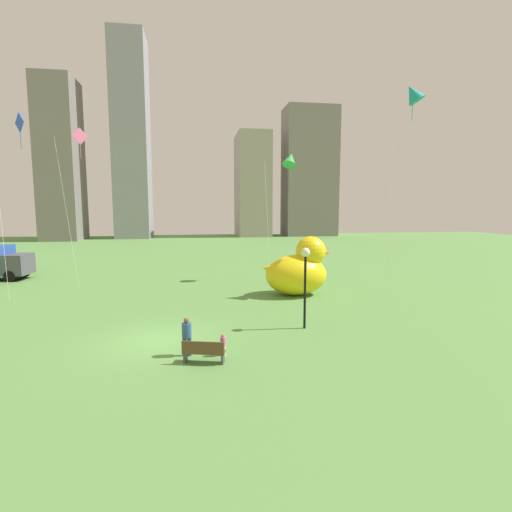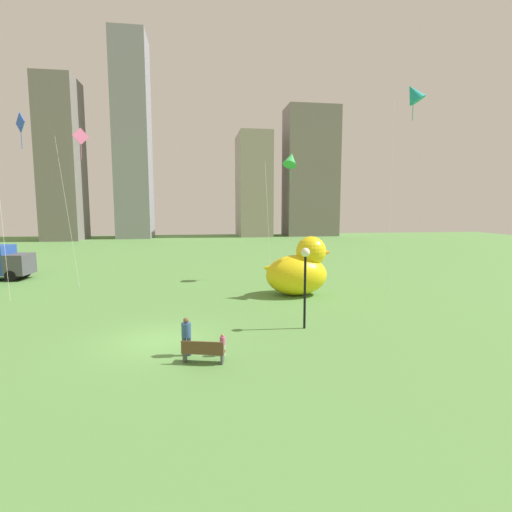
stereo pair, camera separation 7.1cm
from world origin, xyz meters
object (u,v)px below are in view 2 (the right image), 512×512
(lamppost, at_px, (305,268))
(kite_teal, at_px, (414,94))
(kite_green, at_px, (291,159))
(person_child, at_px, (223,344))
(kite_pink, at_px, (79,143))
(park_bench, at_px, (203,351))
(kite_blue, at_px, (19,130))
(giant_inflatable_duck, at_px, (299,270))
(person_adult, at_px, (186,335))

(lamppost, height_order, kite_teal, kite_teal)
(kite_green, bearing_deg, kite_teal, -47.17)
(person_child, bearing_deg, kite_pink, 119.23)
(park_bench, height_order, person_child, person_child)
(person_child, distance_m, kite_green, 19.94)
(park_bench, height_order, kite_green, kite_green)
(kite_green, bearing_deg, lamppost, -100.48)
(person_child, xyz_separation_m, kite_blue, (-12.31, 13.27, 10.43))
(park_bench, relative_size, kite_pink, 0.14)
(kite_blue, bearing_deg, giant_inflatable_duck, -9.01)
(park_bench, height_order, kite_pink, kite_pink)
(lamppost, relative_size, kite_teal, 0.29)
(park_bench, xyz_separation_m, kite_teal, (13.92, 10.04, 12.77))
(person_adult, bearing_deg, lamppost, 25.91)
(park_bench, bearing_deg, kite_teal, 35.81)
(park_bench, xyz_separation_m, kite_pink, (-8.86, 17.89, 10.36))
(lamppost, height_order, kite_blue, kite_blue)
(lamppost, distance_m, kite_pink, 21.36)
(giant_inflatable_duck, bearing_deg, lamppost, -102.75)
(person_adult, bearing_deg, park_bench, -54.74)
(kite_blue, bearing_deg, kite_green, 9.11)
(kite_blue, distance_m, kite_pink, 4.78)
(person_child, relative_size, kite_teal, 0.06)
(person_adult, bearing_deg, kite_green, 63.14)
(kite_teal, relative_size, kite_pink, 1.17)
(giant_inflatable_duck, bearing_deg, park_bench, -121.28)
(kite_blue, xyz_separation_m, kite_pink, (2.66, 3.97, -0.11))
(person_child, xyz_separation_m, giant_inflatable_duck, (5.91, 10.38, 1.20))
(kite_teal, bearing_deg, person_child, -144.41)
(lamppost, xyz_separation_m, kite_pink, (-13.89, 14.23, 7.81))
(kite_pink, bearing_deg, park_bench, -63.66)
(lamppost, relative_size, kite_green, 0.38)
(person_adult, relative_size, giant_inflatable_duck, 0.33)
(park_bench, distance_m, kite_green, 20.76)
(kite_teal, bearing_deg, lamppost, -144.32)
(giant_inflatable_duck, height_order, kite_green, kite_green)
(giant_inflatable_duck, height_order, lamppost, giant_inflatable_duck)
(kite_pink, bearing_deg, person_adult, -64.18)
(person_adult, height_order, lamppost, lamppost)
(kite_green, distance_m, kite_pink, 16.41)
(giant_inflatable_duck, xyz_separation_m, kite_blue, (-18.22, 2.89, 9.23))
(giant_inflatable_duck, bearing_deg, kite_blue, 170.99)
(lamppost, relative_size, kite_pink, 0.33)
(person_child, height_order, kite_blue, kite_blue)
(person_adult, distance_m, giant_inflatable_duck, 12.54)
(person_adult, xyz_separation_m, kite_pink, (-8.22, 16.98, 9.96))
(person_child, xyz_separation_m, kite_green, (6.70, 16.32, 9.30))
(lamppost, bearing_deg, person_child, -144.61)
(lamppost, bearing_deg, person_adult, -154.09)
(person_adult, xyz_separation_m, kite_green, (8.13, 16.06, 8.93))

